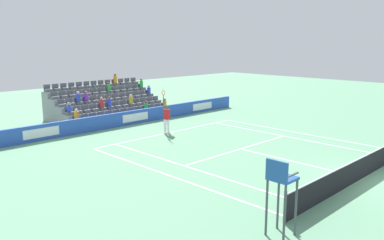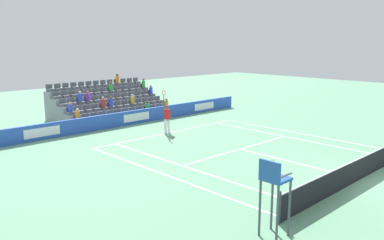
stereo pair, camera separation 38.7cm
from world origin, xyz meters
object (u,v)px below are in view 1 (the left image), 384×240
tennis_net (364,167)px  umpire_chair (281,186)px  tennis_player (166,118)px  loose_tennis_ball (275,160)px

tennis_net → umpire_chair: umpire_chair is taller
tennis_player → loose_tennis_ball: (0.04, 7.83, -0.96)m
loose_tennis_ball → tennis_net: bearing=96.5°
tennis_player → loose_tennis_ball: tennis_player is taller
umpire_chair → loose_tennis_ball: (-6.30, -4.32, -1.49)m
tennis_net → loose_tennis_ball: (0.46, -3.99, -0.46)m
tennis_player → umpire_chair: (6.35, 12.16, 0.53)m
tennis_player → loose_tennis_ball: bearing=89.7°
loose_tennis_ball → tennis_player: bearing=-90.3°
tennis_player → umpire_chair: tennis_player is taller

